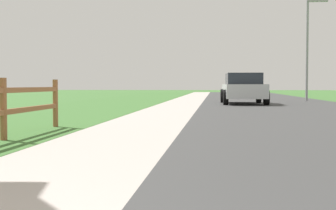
% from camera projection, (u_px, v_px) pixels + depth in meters
% --- Properties ---
extents(ground_plane, '(120.00, 120.00, 0.00)m').
position_uv_depth(ground_plane, '(203.00, 102.00, 24.92)').
color(ground_plane, '#3E6D30').
extents(road_asphalt, '(7.00, 66.00, 0.01)m').
position_uv_depth(road_asphalt, '(266.00, 101.00, 26.56)').
color(road_asphalt, '#3C3C3C').
rests_on(road_asphalt, ground).
extents(curb_concrete, '(6.00, 66.00, 0.01)m').
position_uv_depth(curb_concrete, '(151.00, 101.00, 27.21)').
color(curb_concrete, '#B8ACA3').
rests_on(curb_concrete, ground).
extents(grass_verge, '(5.00, 66.00, 0.00)m').
position_uv_depth(grass_verge, '(126.00, 101.00, 27.36)').
color(grass_verge, '#3E6D30').
rests_on(grass_verge, ground).
extents(parked_suv_silver, '(2.14, 4.74, 1.46)m').
position_uv_depth(parked_suv_silver, '(243.00, 88.00, 22.74)').
color(parked_suv_silver, '#B7BABF').
rests_on(parked_suv_silver, ground).
extents(street_lamp, '(1.17, 0.20, 5.79)m').
position_uv_depth(street_lamp, '(309.00, 39.00, 26.69)').
color(street_lamp, gray).
rests_on(street_lamp, ground).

